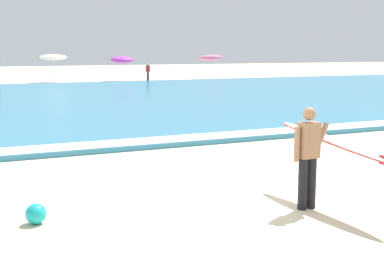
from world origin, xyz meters
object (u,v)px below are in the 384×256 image
object	(u,v)px
surfer_with_board	(321,147)
beachgoer_near_row_right	(148,72)
beach_umbrella_2	(53,57)
beach_umbrella_4	(211,58)
beach_umbrella_3	(122,60)
beach_ball	(36,214)

from	to	relation	value
surfer_with_board	beachgoer_near_row_right	distance (m)	35.25
beach_umbrella_2	beach_umbrella_4	size ratio (longest dim) A/B	1.04
beach_umbrella_2	beach_umbrella_3	xyz separation A→B (m)	(5.80, -0.18, -0.24)
beach_umbrella_2	beach_umbrella_3	world-z (taller)	beach_umbrella_2
beach_umbrella_2	beachgoer_near_row_right	world-z (taller)	beach_umbrella_2
surfer_with_board	beachgoer_near_row_right	size ratio (longest dim) A/B	1.87
surfer_with_board	beach_umbrella_4	size ratio (longest dim) A/B	1.30
beach_umbrella_3	beach_umbrella_4	size ratio (longest dim) A/B	0.95
surfer_with_board	beachgoer_near_row_right	world-z (taller)	surfer_with_board
beach_umbrella_3	beachgoer_near_row_right	distance (m)	3.17
beach_umbrella_4	beachgoer_near_row_right	bearing A→B (deg)	-167.49
beach_umbrella_4	beach_ball	world-z (taller)	beach_umbrella_4
beach_umbrella_3	beach_umbrella_4	distance (m)	8.02
beach_umbrella_4	beachgoer_near_row_right	distance (m)	6.81
beach_umbrella_3	beach_ball	world-z (taller)	beach_umbrella_3
beach_umbrella_4	surfer_with_board	bearing A→B (deg)	-113.48
beach_umbrella_3	beach_umbrella_2	bearing A→B (deg)	178.20
surfer_with_board	beach_umbrella_3	world-z (taller)	beach_umbrella_3
surfer_with_board	beach_ball	distance (m)	4.75
surfer_with_board	beach_umbrella_2	xyz separation A→B (m)	(1.72, 36.98, 1.01)
beach_umbrella_2	beachgoer_near_row_right	xyz separation A→B (m)	(7.16, -2.88, -1.21)
beach_umbrella_3	beach_ball	size ratio (longest dim) A/B	6.71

